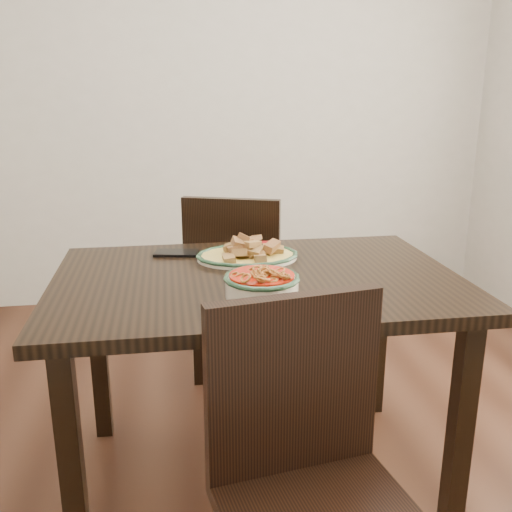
{
  "coord_description": "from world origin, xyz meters",
  "views": [
    {
      "loc": [
        -0.32,
        -1.85,
        1.33
      ],
      "look_at": [
        -0.04,
        -0.1,
        0.81
      ],
      "focal_mm": 40.0,
      "sensor_mm": 36.0,
      "label": 1
    }
  ],
  "objects": [
    {
      "name": "wall_back",
      "position": [
        0.0,
        1.75,
        1.3
      ],
      "size": [
        3.5,
        0.1,
        2.6
      ],
      "primitive_type": "cube",
      "color": "beige",
      "rests_on": "ground"
    },
    {
      "name": "chair_far",
      "position": [
        -0.02,
        0.59,
        0.5
      ],
      "size": [
        0.54,
        0.54,
        0.89
      ],
      "rotation": [
        0.0,
        0.0,
        2.8
      ],
      "color": "black",
      "rests_on": "ground"
    },
    {
      "name": "dining_table",
      "position": [
        -0.04,
        -0.12,
        0.66
      ],
      "size": [
        1.3,
        0.87,
        0.75
      ],
      "color": "black",
      "rests_on": "ground"
    },
    {
      "name": "napkin",
      "position": [
        0.02,
        0.22,
        0.76
      ],
      "size": [
        0.14,
        0.13,
        0.01
      ],
      "primitive_type": "cube",
      "rotation": [
        0.0,
        0.0,
        -0.28
      ],
      "color": "maroon",
      "rests_on": "dining_table"
    },
    {
      "name": "chair_near",
      "position": [
        -0.03,
        -0.8,
        0.5
      ],
      "size": [
        0.48,
        0.48,
        0.89
      ],
      "rotation": [
        0.0,
        0.0,
        0.17
      ],
      "color": "black",
      "rests_on": "ground"
    },
    {
      "name": "smartphone",
      "position": [
        -0.3,
        0.17,
        0.76
      ],
      "size": [
        0.17,
        0.11,
        0.01
      ],
      "primitive_type": "cube",
      "rotation": [
        0.0,
        0.0,
        -0.18
      ],
      "color": "black",
      "rests_on": "dining_table"
    },
    {
      "name": "fish_plate",
      "position": [
        -0.05,
        0.07,
        0.79
      ],
      "size": [
        0.35,
        0.27,
        0.11
      ],
      "color": "beige",
      "rests_on": "dining_table"
    },
    {
      "name": "floor",
      "position": [
        0.0,
        0.0,
        0.0
      ],
      "size": [
        3.5,
        3.5,
        0.0
      ],
      "primitive_type": "plane",
      "color": "#331A10",
      "rests_on": "ground"
    },
    {
      "name": "noodle_bowl",
      "position": [
        -0.06,
        -0.31,
        0.79
      ],
      "size": [
        0.22,
        0.22,
        0.08
      ],
      "color": "beige",
      "rests_on": "dining_table"
    }
  ]
}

